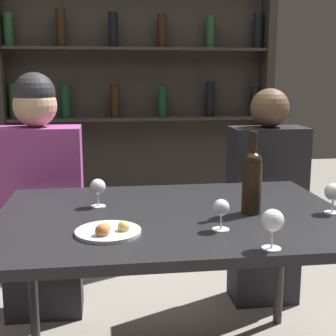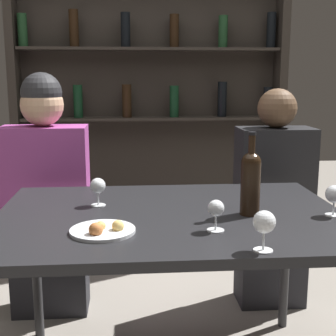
{
  "view_description": "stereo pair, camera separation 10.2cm",
  "coord_description": "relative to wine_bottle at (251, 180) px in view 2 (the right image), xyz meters",
  "views": [
    {
      "loc": [
        -0.25,
        -1.72,
        1.26
      ],
      "look_at": [
        0.0,
        0.14,
        0.89
      ],
      "focal_mm": 50.0,
      "sensor_mm": 36.0,
      "label": 1
    },
    {
      "loc": [
        -0.15,
        -1.73,
        1.26
      ],
      "look_at": [
        0.0,
        0.14,
        0.89
      ],
      "focal_mm": 50.0,
      "sensor_mm": 36.0,
      "label": 2
    }
  ],
  "objects": [
    {
      "name": "dining_table",
      "position": [
        -0.3,
        0.04,
        -0.19
      ],
      "size": [
        1.34,
        0.95,
        0.74
      ],
      "color": "black",
      "rests_on": "ground_plane"
    },
    {
      "name": "wine_rack_wall",
      "position": [
        -0.3,
        1.83,
        0.28
      ],
      "size": [
        2.0,
        0.21,
        2.21
      ],
      "color": "#28231E",
      "rests_on": "ground_plane"
    },
    {
      "name": "wine_bottle",
      "position": [
        0.0,
        0.0,
        0.0
      ],
      "size": [
        0.07,
        0.07,
        0.32
      ],
      "color": "black",
      "rests_on": "dining_table"
    },
    {
      "name": "wine_glass_0",
      "position": [
        -0.59,
        0.17,
        -0.06
      ],
      "size": [
        0.06,
        0.06,
        0.12
      ],
      "color": "silver",
      "rests_on": "dining_table"
    },
    {
      "name": "wine_glass_1",
      "position": [
        0.31,
        -0.04,
        -0.05
      ],
      "size": [
        0.07,
        0.07,
        0.12
      ],
      "color": "silver",
      "rests_on": "dining_table"
    },
    {
      "name": "wine_glass_2",
      "position": [
        -0.16,
        -0.18,
        -0.06
      ],
      "size": [
        0.06,
        0.06,
        0.11
      ],
      "color": "silver",
      "rests_on": "dining_table"
    },
    {
      "name": "wine_glass_3",
      "position": [
        -0.06,
        -0.38,
        -0.05
      ],
      "size": [
        0.07,
        0.07,
        0.13
      ],
      "color": "silver",
      "rests_on": "dining_table"
    },
    {
      "name": "food_plate_0",
      "position": [
        -0.55,
        -0.17,
        -0.12
      ],
      "size": [
        0.22,
        0.22,
        0.05
      ],
      "color": "silver",
      "rests_on": "dining_table"
    },
    {
      "name": "seated_person_left",
      "position": [
        -0.89,
        0.72,
        -0.25
      ],
      "size": [
        0.44,
        0.22,
        1.28
      ],
      "color": "#26262B",
      "rests_on": "ground_plane"
    },
    {
      "name": "seated_person_right",
      "position": [
        0.32,
        0.72,
        -0.31
      ],
      "size": [
        0.4,
        0.22,
        1.2
      ],
      "color": "#26262B",
      "rests_on": "ground_plane"
    }
  ]
}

